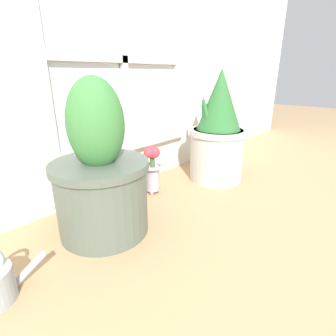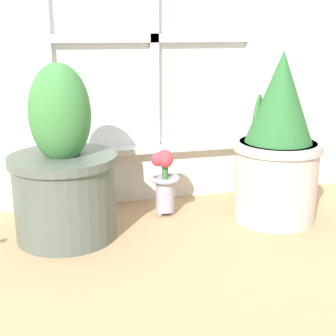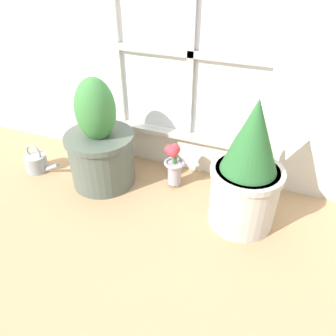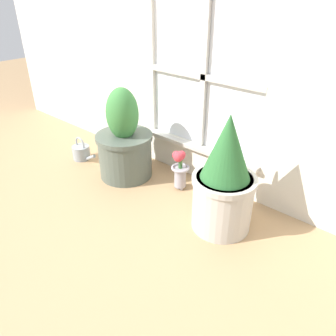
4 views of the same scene
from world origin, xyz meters
TOP-DOWN VIEW (x-y plane):
  - ground_plane at (0.00, 0.00)m, footprint 10.00×10.00m
  - potted_plant_left at (-0.41, 0.23)m, footprint 0.39×0.39m
  - potted_plant_right at (0.41, 0.20)m, footprint 0.35×0.35m
  - flower_vase at (-0.01, 0.34)m, footprint 0.12×0.12m
  - watering_can at (-0.85, 0.17)m, footprint 0.24×0.13m

SIDE VIEW (x-z plane):
  - ground_plane at x=0.00m, z-range 0.00..0.00m
  - watering_can at x=-0.85m, z-range -0.03..0.15m
  - flower_vase at x=-0.01m, z-range 0.02..0.30m
  - potted_plant_left at x=-0.41m, z-range -0.07..0.56m
  - potted_plant_right at x=0.41m, z-range -0.04..0.63m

